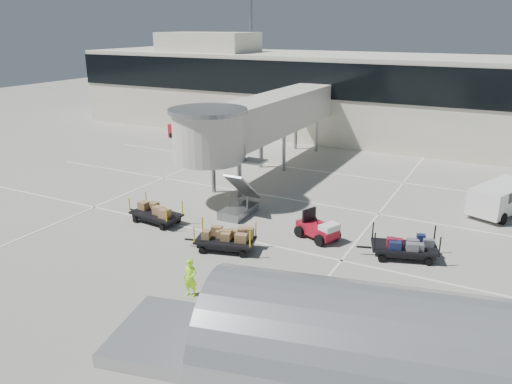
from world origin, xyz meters
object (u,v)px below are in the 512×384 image
baggage_tug (318,229)px  ground_worker (190,278)px  suitcase_cart (404,248)px  box_cart_far (157,214)px  belt_loader (186,132)px  box_cart_near (227,239)px  minivan (502,196)px

baggage_tug → ground_worker: size_ratio=1.52×
baggage_tug → suitcase_cart: bearing=20.5°
baggage_tug → box_cart_far: bearing=-143.2°
baggage_tug → box_cart_far: (-8.97, -2.17, -0.02)m
belt_loader → box_cart_near: bearing=-40.9°
suitcase_cart → belt_loader: size_ratio=1.00×
suitcase_cart → box_cart_far: suitcase_cart is taller
box_cart_far → ground_worker: 8.62m
box_cart_near → box_cart_far: box_cart_near is taller
suitcase_cart → box_cart_far: (-13.48, -1.95, -0.01)m
box_cart_near → suitcase_cart: bearing=6.8°
box_cart_far → minivan: size_ratio=0.72×
box_cart_far → belt_loader: bearing=126.3°
suitcase_cart → ground_worker: (-7.13, -7.77, 0.30)m
suitcase_cart → belt_loader: (-24.88, 17.09, 0.15)m
belt_loader → minivan: bearing=-6.4°
ground_worker → belt_loader: bearing=116.9°
baggage_tug → ground_worker: 8.42m
box_cart_near → baggage_tug: bearing=29.2°
minivan → suitcase_cart: bearing=-91.3°
baggage_tug → ground_worker: bearing=-85.0°
baggage_tug → belt_loader: 26.46m
minivan → box_cart_far: bearing=-125.8°
suitcase_cart → minivan: 9.74m
baggage_tug → box_cart_far: baggage_tug is taller
belt_loader → ground_worker: bearing=-45.0°
suitcase_cart → minivan: size_ratio=0.76×
suitcase_cart → box_cart_far: bearing=169.9°
minivan → belt_loader: bearing=-173.7°
baggage_tug → minivan: (8.37, 8.70, 0.54)m
box_cart_near → minivan: (11.92, 12.17, 0.48)m
suitcase_cart → belt_loader: 30.19m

